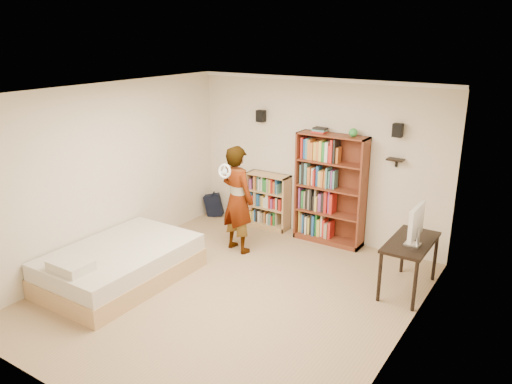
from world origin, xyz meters
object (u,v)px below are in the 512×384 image
tall_bookshelf (330,190)px  person (237,199)px  computer_desk (409,266)px  daybed (120,260)px  low_bookshelf (268,201)px

tall_bookshelf → person: size_ratio=1.06×
computer_desk → daybed: computer_desk is taller
low_bookshelf → person: size_ratio=0.57×
tall_bookshelf → low_bookshelf: 1.28m
person → computer_desk: bearing=-164.0°
daybed → computer_desk: bearing=29.0°
low_bookshelf → person: (0.11, -1.12, 0.37)m
tall_bookshelf → daybed: size_ratio=0.86×
low_bookshelf → computer_desk: low_bookshelf is taller
tall_bookshelf → daybed: bearing=-123.3°
computer_desk → daybed: size_ratio=0.50×
tall_bookshelf → computer_desk: bearing=-29.9°
low_bookshelf → computer_desk: size_ratio=0.93×
daybed → low_bookshelf: bearing=76.8°
computer_desk → daybed: 4.00m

